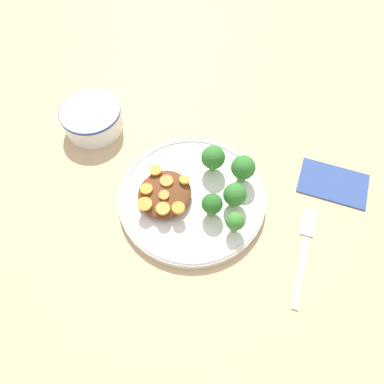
# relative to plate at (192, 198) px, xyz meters

# --- Properties ---
(ground_plane) EXTENTS (4.00, 4.00, 0.00)m
(ground_plane) POSITION_rel_plate_xyz_m (0.00, 0.00, -0.01)
(ground_plane) COLOR tan
(plate) EXTENTS (0.28, 0.28, 0.02)m
(plate) POSITION_rel_plate_xyz_m (0.00, 0.00, 0.00)
(plate) COLOR white
(plate) RESTS_ON ground_plane
(dip_bowl) EXTENTS (0.13, 0.13, 0.05)m
(dip_bowl) POSITION_rel_plate_xyz_m (-0.25, 0.13, 0.02)
(dip_bowl) COLOR white
(dip_bowl) RESTS_ON ground_plane
(stew_mound) EXTENTS (0.10, 0.11, 0.02)m
(stew_mound) POSITION_rel_plate_xyz_m (-0.05, -0.01, 0.02)
(stew_mound) COLOR brown
(stew_mound) RESTS_ON plate
(broccoli_floret_0) EXTENTS (0.04, 0.04, 0.06)m
(broccoli_floret_0) POSITION_rel_plate_xyz_m (0.08, 0.00, 0.04)
(broccoli_floret_0) COLOR #7FA85B
(broccoli_floret_0) RESTS_ON plate
(broccoli_floret_1) EXTENTS (0.04, 0.04, 0.05)m
(broccoli_floret_1) POSITION_rel_plate_xyz_m (0.04, -0.03, 0.04)
(broccoli_floret_1) COLOR #759E51
(broccoli_floret_1) RESTS_ON plate
(broccoli_floret_2) EXTENTS (0.05, 0.05, 0.06)m
(broccoli_floret_2) POSITION_rel_plate_xyz_m (0.03, 0.07, 0.04)
(broccoli_floret_2) COLOR #7FA85B
(broccoli_floret_2) RESTS_ON plate
(broccoli_floret_3) EXTENTS (0.03, 0.03, 0.05)m
(broccoli_floret_3) POSITION_rel_plate_xyz_m (0.09, -0.05, 0.03)
(broccoli_floret_3) COLOR #759E51
(broccoli_floret_3) RESTS_ON plate
(broccoli_floret_4) EXTENTS (0.05, 0.05, 0.06)m
(broccoli_floret_4) POSITION_rel_plate_xyz_m (0.08, 0.06, 0.04)
(broccoli_floret_4) COLOR #759E51
(broccoli_floret_4) RESTS_ON plate
(carrot_slice_0) EXTENTS (0.02, 0.02, 0.00)m
(carrot_slice_0) POSITION_rel_plate_xyz_m (-0.08, 0.03, 0.03)
(carrot_slice_0) COLOR orange
(carrot_slice_0) RESTS_ON stew_mound
(carrot_slice_1) EXTENTS (0.02, 0.02, 0.01)m
(carrot_slice_1) POSITION_rel_plate_xyz_m (-0.02, 0.02, 0.03)
(carrot_slice_1) COLOR orange
(carrot_slice_1) RESTS_ON stew_mound
(carrot_slice_2) EXTENTS (0.02, 0.02, 0.00)m
(carrot_slice_2) POSITION_rel_plate_xyz_m (-0.08, -0.02, 0.03)
(carrot_slice_2) COLOR orange
(carrot_slice_2) RESTS_ON stew_mound
(carrot_slice_3) EXTENTS (0.02, 0.02, 0.01)m
(carrot_slice_3) POSITION_rel_plate_xyz_m (-0.01, -0.05, 0.03)
(carrot_slice_3) COLOR orange
(carrot_slice_3) RESTS_ON stew_mound
(carrot_slice_4) EXTENTS (0.03, 0.03, 0.00)m
(carrot_slice_4) POSITION_rel_plate_xyz_m (-0.08, -0.05, 0.03)
(carrot_slice_4) COLOR orange
(carrot_slice_4) RESTS_ON stew_mound
(carrot_slice_5) EXTENTS (0.03, 0.03, 0.01)m
(carrot_slice_5) POSITION_rel_plate_xyz_m (-0.04, -0.05, 0.03)
(carrot_slice_5) COLOR orange
(carrot_slice_5) RESTS_ON stew_mound
(carrot_slice_6) EXTENTS (0.02, 0.02, 0.00)m
(carrot_slice_6) POSITION_rel_plate_xyz_m (-0.05, 0.01, 0.03)
(carrot_slice_6) COLOR orange
(carrot_slice_6) RESTS_ON stew_mound
(carrot_slice_7) EXTENTS (0.02, 0.02, 0.00)m
(carrot_slice_7) POSITION_rel_plate_xyz_m (-0.05, -0.02, 0.03)
(carrot_slice_7) COLOR orange
(carrot_slice_7) RESTS_ON stew_mound
(fork) EXTENTS (0.03, 0.19, 0.01)m
(fork) POSITION_rel_plate_xyz_m (0.22, -0.05, -0.01)
(fork) COLOR silver
(fork) RESTS_ON ground_plane
(napkin) EXTENTS (0.14, 0.10, 0.01)m
(napkin) POSITION_rel_plate_xyz_m (0.26, 0.10, -0.01)
(napkin) COLOR #334C8C
(napkin) RESTS_ON ground_plane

